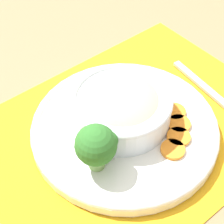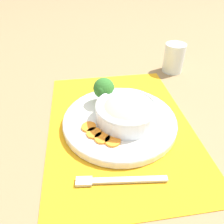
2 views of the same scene
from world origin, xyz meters
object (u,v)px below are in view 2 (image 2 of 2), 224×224
object	(u,v)px
broccoli_floret	(104,89)
water_glass	(174,59)
fork	(112,180)
bowl	(126,111)

from	to	relation	value
broccoli_floret	water_glass	bearing A→B (deg)	-52.95
broccoli_floret	fork	size ratio (longest dim) A/B	0.41
broccoli_floret	fork	bearing A→B (deg)	178.97
water_glass	fork	size ratio (longest dim) A/B	0.56
water_glass	bowl	bearing A→B (deg)	142.42
bowl	broccoli_floret	size ratio (longest dim) A/B	2.04
broccoli_floret	water_glass	distance (m)	0.34
bowl	water_glass	bearing A→B (deg)	-37.58
bowl	broccoli_floret	distance (m)	0.10
fork	broccoli_floret	bearing A→B (deg)	3.06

